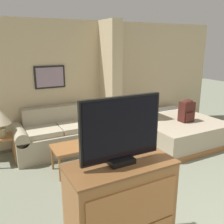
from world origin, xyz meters
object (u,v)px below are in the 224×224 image
object	(u,v)px
couch	(59,136)
bed	(173,129)
table_lamp	(0,118)
coffee_table	(75,149)
tv	(121,131)
tv_dresser	(120,213)
backpack	(187,110)

from	to	relation	value
couch	bed	xyz separation A→B (m)	(2.47, -0.58, -0.07)
table_lamp	couch	bearing A→B (deg)	3.25
couch	coffee_table	world-z (taller)	couch
table_lamp	bed	bearing A→B (deg)	-8.51
tv	bed	size ratio (longest dim) A/B	0.40
tv_dresser	coffee_table	bearing A→B (deg)	83.38
coffee_table	table_lamp	xyz separation A→B (m)	(-1.06, 0.87, 0.46)
tv_dresser	bed	world-z (taller)	tv_dresser
couch	bed	distance (m)	2.54
couch	table_lamp	world-z (taller)	table_lamp
coffee_table	tv_dresser	size ratio (longest dim) A/B	0.72
coffee_table	table_lamp	size ratio (longest dim) A/B	1.53
coffee_table	couch	bearing A→B (deg)	91.18
tv_dresser	tv	bearing A→B (deg)	90.00
backpack	couch	bearing A→B (deg)	160.71
coffee_table	tv_dresser	bearing A→B (deg)	-96.62
table_lamp	backpack	bearing A→B (deg)	-13.08
couch	coffee_table	distance (m)	0.93
coffee_table	backpack	size ratio (longest dim) A/B	1.59
couch	bed	size ratio (longest dim) A/B	0.90
bed	coffee_table	bearing A→B (deg)	-172.00
backpack	table_lamp	bearing A→B (deg)	166.92
coffee_table	tv	size ratio (longest dim) A/B	0.98
tv_dresser	backpack	world-z (taller)	tv_dresser
tv	backpack	xyz separation A→B (m)	(2.76, 1.98, -0.63)
bed	tv_dresser	bearing A→B (deg)	-139.48
table_lamp	tv_dresser	size ratio (longest dim) A/B	0.47
bed	backpack	size ratio (longest dim) A/B	4.05
backpack	coffee_table	bearing A→B (deg)	-179.19
tv_dresser	bed	distance (m)	3.53
table_lamp	bed	xyz separation A→B (m)	(3.50, -0.52, -0.61)
couch	coffee_table	xyz separation A→B (m)	(0.02, -0.93, 0.08)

